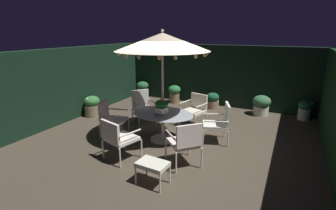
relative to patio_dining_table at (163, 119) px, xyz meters
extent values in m
cube|color=#483E31|center=(0.21, 0.16, -0.58)|extent=(7.56, 7.66, 0.02)
cube|color=black|center=(0.21, 3.84, 0.55)|extent=(7.56, 0.30, 2.23)
cube|color=black|center=(-3.43, 0.16, 0.55)|extent=(0.30, 7.66, 2.23)
cylinder|color=silver|center=(0.00, 0.00, -0.55)|extent=(0.65, 0.65, 0.03)
cylinder|color=silver|center=(0.00, 0.00, -0.22)|extent=(0.09, 0.09, 0.70)
ellipsoid|color=#A2A9AF|center=(0.00, 0.00, 0.14)|extent=(1.60, 1.21, 0.03)
cylinder|color=silver|center=(0.00, 0.00, 0.64)|extent=(0.06, 0.06, 2.41)
cone|color=beige|center=(0.00, 0.00, 1.90)|extent=(2.25, 2.25, 0.41)
sphere|color=silver|center=(0.00, 0.00, 2.15)|extent=(0.07, 0.07, 0.07)
sphere|color=#F9DB8C|center=(1.03, 0.04, 1.64)|extent=(0.08, 0.08, 0.08)
sphere|color=#F9DB8C|center=(0.96, 0.38, 1.64)|extent=(0.08, 0.08, 0.08)
sphere|color=#F9DB8C|center=(0.74, 0.71, 1.64)|extent=(0.08, 0.08, 0.08)
sphere|color=#F9DB8C|center=(0.41, 0.95, 1.64)|extent=(0.08, 0.08, 0.08)
sphere|color=#F9DB8C|center=(-0.04, 1.03, 1.64)|extent=(0.08, 0.08, 0.08)
sphere|color=#F9DB8C|center=(-0.35, 0.97, 1.64)|extent=(0.08, 0.08, 0.08)
sphere|color=#F9DB8C|center=(-0.74, 0.71, 1.64)|extent=(0.08, 0.08, 0.08)
sphere|color=#F9DB8C|center=(-0.97, 0.36, 1.64)|extent=(0.08, 0.08, 0.08)
sphere|color=#F9DB8C|center=(-1.03, 0.05, 1.64)|extent=(0.08, 0.08, 0.08)
sphere|color=#F9DB8C|center=(-0.97, -0.36, 1.64)|extent=(0.08, 0.08, 0.08)
sphere|color=#F9DB8C|center=(-0.74, -0.72, 1.64)|extent=(0.08, 0.08, 0.08)
sphere|color=#F9DB8C|center=(-0.35, -0.97, 1.64)|extent=(0.08, 0.08, 0.08)
sphere|color=#F9DB8C|center=(0.01, -1.03, 1.64)|extent=(0.08, 0.08, 0.08)
sphere|color=#F9DB8C|center=(0.42, -0.94, 1.64)|extent=(0.08, 0.08, 0.08)
sphere|color=#F9DB8C|center=(0.69, -0.76, 1.64)|extent=(0.08, 0.08, 0.08)
sphere|color=#F9DB8C|center=(0.97, -0.36, 1.64)|extent=(0.08, 0.08, 0.08)
cylinder|color=beige|center=(0.07, -0.20, 0.21)|extent=(0.15, 0.15, 0.10)
cylinder|color=beige|center=(0.07, -0.20, 0.32)|extent=(0.32, 0.32, 0.13)
ellipsoid|color=#1E5829|center=(0.07, -0.20, 0.46)|extent=(0.33, 0.33, 0.20)
sphere|color=orange|center=(0.07, -0.20, 0.54)|extent=(0.12, 0.12, 0.12)
cylinder|color=silver|center=(0.55, -0.90, -0.34)|extent=(0.04, 0.04, 0.45)
cylinder|color=silver|center=(0.93, -0.49, -0.34)|extent=(0.04, 0.04, 0.45)
cylinder|color=silver|center=(0.98, -1.31, -0.34)|extent=(0.04, 0.04, 0.45)
cylinder|color=silver|center=(1.37, -0.90, -0.34)|extent=(0.04, 0.04, 0.45)
cube|color=silver|center=(0.96, -0.90, -0.08)|extent=(0.80, 0.80, 0.07)
cube|color=silver|center=(1.17, -1.10, 0.19)|extent=(0.41, 0.43, 0.46)
cylinder|color=silver|center=(0.76, -1.10, 0.13)|extent=(0.44, 0.42, 0.04)
cylinder|color=silver|center=(1.15, -0.69, 0.13)|extent=(0.44, 0.42, 0.04)
cylinder|color=silver|center=(1.05, 0.11, -0.36)|extent=(0.04, 0.04, 0.41)
cylinder|color=silver|center=(0.84, 0.64, -0.36)|extent=(0.04, 0.04, 0.41)
cylinder|color=silver|center=(1.61, 0.33, -0.36)|extent=(0.04, 0.04, 0.41)
cylinder|color=silver|center=(1.39, 0.86, -0.36)|extent=(0.04, 0.04, 0.41)
cube|color=silver|center=(1.22, 0.48, -0.13)|extent=(0.75, 0.74, 0.07)
cube|color=silver|center=(1.49, 0.59, 0.17)|extent=(0.26, 0.53, 0.53)
cylinder|color=silver|center=(1.33, 0.22, 0.08)|extent=(0.55, 0.24, 0.04)
cylinder|color=silver|center=(1.11, 0.75, 0.08)|extent=(0.55, 0.24, 0.04)
cylinder|color=silver|center=(0.54, 0.91, -0.36)|extent=(0.04, 0.04, 0.41)
cylinder|color=silver|center=(-0.02, 1.05, -0.36)|extent=(0.04, 0.04, 0.41)
cylinder|color=silver|center=(0.69, 1.49, -0.36)|extent=(0.04, 0.04, 0.41)
cylinder|color=silver|center=(0.13, 1.63, -0.36)|extent=(0.04, 0.04, 0.41)
cube|color=beige|center=(0.33, 1.27, -0.13)|extent=(0.70, 0.71, 0.07)
cube|color=beige|center=(0.41, 1.55, 0.13)|extent=(0.55, 0.20, 0.45)
cylinder|color=silver|center=(0.61, 1.20, 0.13)|extent=(0.18, 0.56, 0.04)
cylinder|color=silver|center=(0.05, 1.34, 0.13)|extent=(0.18, 0.56, 0.04)
cylinder|color=silver|center=(-0.65, 0.83, -0.36)|extent=(0.04, 0.04, 0.41)
cylinder|color=silver|center=(-0.98, 0.38, -0.36)|extent=(0.04, 0.04, 0.41)
cylinder|color=silver|center=(-1.13, 1.18, -0.36)|extent=(0.04, 0.04, 0.41)
cylinder|color=silver|center=(-1.46, 0.74, -0.36)|extent=(0.04, 0.04, 0.41)
cube|color=silver|center=(-1.06, 0.78, -0.12)|extent=(0.79, 0.78, 0.07)
cube|color=silver|center=(-1.28, 0.95, 0.17)|extent=(0.36, 0.46, 0.51)
cylinder|color=silver|center=(-0.89, 1.00, 0.11)|extent=(0.48, 0.37, 0.04)
cylinder|color=silver|center=(-1.22, 0.56, 0.11)|extent=(0.48, 0.37, 0.04)
cylinder|color=silver|center=(-1.05, -0.02, -0.37)|extent=(0.04, 0.04, 0.40)
cylinder|color=silver|center=(-0.90, -0.54, -0.37)|extent=(0.04, 0.04, 0.40)
cylinder|color=silver|center=(-1.62, -0.18, -0.37)|extent=(0.04, 0.04, 0.40)
cylinder|color=silver|center=(-1.47, -0.71, -0.37)|extent=(0.04, 0.04, 0.40)
cube|color=silver|center=(-1.26, -0.36, -0.13)|extent=(0.71, 0.68, 0.07)
cube|color=silver|center=(-1.54, -0.44, 0.14)|extent=(0.20, 0.52, 0.46)
cylinder|color=silver|center=(-1.34, -0.10, 0.10)|extent=(0.56, 0.19, 0.04)
cylinder|color=silver|center=(-1.19, -0.63, 0.10)|extent=(0.56, 0.19, 0.04)
cylinder|color=silver|center=(-0.56, -0.90, -0.35)|extent=(0.04, 0.04, 0.43)
cylinder|color=silver|center=(0.03, -1.06, -0.35)|extent=(0.04, 0.04, 0.43)
cylinder|color=silver|center=(-0.72, -1.47, -0.35)|extent=(0.04, 0.04, 0.43)
cylinder|color=silver|center=(-0.13, -1.63, -0.35)|extent=(0.04, 0.04, 0.43)
cube|color=silver|center=(-0.35, -1.27, -0.10)|extent=(0.73, 0.71, 0.07)
cube|color=silver|center=(-0.42, -1.54, 0.15)|extent=(0.58, 0.21, 0.43)
cylinder|color=silver|center=(-0.64, -1.19, 0.11)|extent=(0.18, 0.56, 0.04)
cylinder|color=silver|center=(-0.05, -1.35, 0.11)|extent=(0.18, 0.56, 0.04)
cylinder|color=beige|center=(0.50, -1.63, -0.39)|extent=(0.03, 0.03, 0.36)
cylinder|color=beige|center=(1.02, -1.66, -0.39)|extent=(0.03, 0.03, 0.36)
cylinder|color=beige|center=(0.48, -1.98, -0.39)|extent=(0.03, 0.03, 0.36)
cylinder|color=beige|center=(1.00, -2.01, -0.39)|extent=(0.03, 0.03, 0.36)
cube|color=silver|center=(0.75, -1.82, -0.17)|extent=(0.58, 0.41, 0.08)
cylinder|color=#816C51|center=(-1.24, 3.31, -0.37)|extent=(0.39, 0.39, 0.39)
ellipsoid|color=#297336|center=(-1.24, 3.31, -0.05)|extent=(0.48, 0.48, 0.34)
sphere|color=silver|center=(-1.04, 3.29, -0.05)|extent=(0.07, 0.07, 0.07)
sphere|color=silver|center=(-1.22, 3.46, 0.03)|extent=(0.07, 0.07, 0.07)
sphere|color=silver|center=(-1.33, 3.37, -0.04)|extent=(0.08, 0.08, 0.08)
sphere|color=silver|center=(-1.36, 3.18, 0.01)|extent=(0.08, 0.08, 0.08)
sphere|color=silver|center=(-1.18, 3.14, -0.01)|extent=(0.06, 0.06, 0.06)
cylinder|color=#8B6C52|center=(0.32, 3.28, -0.43)|extent=(0.46, 0.46, 0.28)
ellipsoid|color=#15492D|center=(0.32, 3.28, -0.16)|extent=(0.47, 0.47, 0.33)
sphere|color=#E18D42|center=(0.45, 3.31, -0.15)|extent=(0.11, 0.11, 0.11)
sphere|color=orange|center=(0.28, 3.40, -0.13)|extent=(0.08, 0.08, 0.08)
sphere|color=#DE7946|center=(0.17, 3.24, -0.08)|extent=(0.08, 0.08, 0.08)
sphere|color=orange|center=(0.30, 3.15, -0.05)|extent=(0.07, 0.07, 0.07)
cylinder|color=beige|center=(2.00, 3.27, -0.42)|extent=(0.49, 0.49, 0.30)
ellipsoid|color=#32663E|center=(2.00, 3.27, -0.11)|extent=(0.59, 0.59, 0.41)
sphere|color=#D56067|center=(2.23, 3.22, -0.03)|extent=(0.09, 0.09, 0.09)
sphere|color=#D8577D|center=(2.10, 3.42, -0.04)|extent=(0.07, 0.07, 0.07)
sphere|color=#E95177|center=(1.83, 3.34, -0.02)|extent=(0.06, 0.06, 0.06)
sphere|color=#ED5576|center=(1.85, 3.20, 0.02)|extent=(0.10, 0.10, 0.10)
sphere|color=#D74A79|center=(2.02, 3.08, -0.04)|extent=(0.11, 0.11, 0.11)
cylinder|color=tan|center=(-2.67, 3.26, -0.36)|extent=(0.41, 0.41, 0.41)
ellipsoid|color=#235432|center=(-2.67, 3.26, -0.02)|extent=(0.49, 0.49, 0.35)
sphere|color=red|center=(-2.48, 3.25, 0.06)|extent=(0.06, 0.06, 0.06)
sphere|color=#D32C46|center=(-2.68, 3.37, 0.10)|extent=(0.07, 0.07, 0.07)
sphere|color=#CB2C46|center=(-2.80, 3.28, 0.03)|extent=(0.07, 0.07, 0.07)
sphere|color=#C12241|center=(-2.64, 3.06, -0.02)|extent=(0.09, 0.09, 0.09)
cylinder|color=#827555|center=(-2.97, 0.64, -0.39)|extent=(0.51, 0.51, 0.36)
ellipsoid|color=#337538|center=(-2.97, 0.64, -0.07)|extent=(0.50, 0.50, 0.35)
sphere|color=silver|center=(-2.78, 0.62, -0.01)|extent=(0.06, 0.06, 0.06)
sphere|color=silver|center=(-2.98, 0.76, -0.05)|extent=(0.09, 0.09, 0.09)
sphere|color=beige|center=(-3.12, 0.60, -0.03)|extent=(0.09, 0.09, 0.09)
sphere|color=silver|center=(-3.00, 0.49, 0.03)|extent=(0.11, 0.11, 0.11)
cylinder|color=beige|center=(3.29, 3.36, -0.38)|extent=(0.35, 0.35, 0.37)
ellipsoid|color=#1E5535|center=(3.29, 3.36, -0.09)|extent=(0.42, 0.42, 0.29)
sphere|color=orange|center=(3.45, 3.34, -0.01)|extent=(0.10, 0.10, 0.10)
sphere|color=orange|center=(3.19, 3.49, -0.04)|extent=(0.08, 0.08, 0.08)
sphere|color=orange|center=(3.25, 3.25, -0.04)|extent=(0.08, 0.08, 0.08)
camera|label=1|loc=(2.81, -5.29, 2.15)|focal=26.73mm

